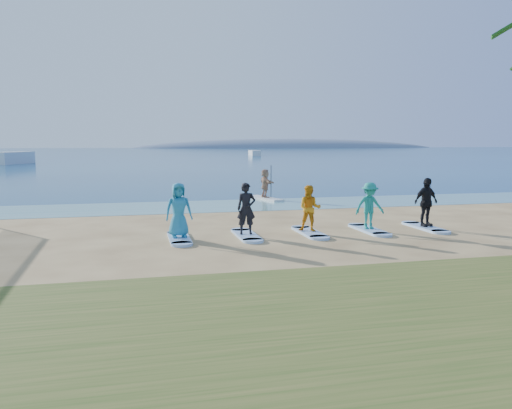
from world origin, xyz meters
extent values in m
plane|color=tan|center=(0.00, 0.00, 0.00)|extent=(600.00, 600.00, 0.00)
plane|color=teal|center=(0.00, 10.50, 0.01)|extent=(600.00, 600.00, 0.00)
plane|color=navy|center=(0.00, 160.00, 0.01)|extent=(600.00, 600.00, 0.00)
ellipsoid|color=slate|center=(95.00, 300.00, 0.00)|extent=(220.00, 56.00, 18.00)
cube|color=silver|center=(3.73, 12.89, 0.06)|extent=(1.57, 3.07, 0.12)
imported|color=tan|center=(3.73, 12.89, 0.95)|extent=(0.74, 1.60, 1.66)
cube|color=silver|center=(-22.07, 69.22, 0.00)|extent=(5.07, 8.18, 1.88)
cube|color=silver|center=(25.72, 108.27, 0.00)|extent=(2.61, 6.87, 1.37)
cube|color=#96BBE8|center=(-2.22, 1.74, 0.04)|extent=(0.70, 2.20, 0.09)
imported|color=teal|center=(-2.22, 1.74, 1.02)|extent=(0.98, 0.70, 1.87)
cube|color=#96BBE8|center=(0.14, 1.74, 0.04)|extent=(0.70, 2.20, 0.09)
imported|color=black|center=(0.14, 1.74, 1.00)|extent=(0.70, 0.49, 1.82)
cube|color=#96BBE8|center=(2.51, 1.74, 0.04)|extent=(0.70, 2.20, 0.09)
imported|color=orange|center=(2.51, 1.74, 0.93)|extent=(1.01, 0.92, 1.68)
cube|color=#96BBE8|center=(4.87, 1.74, 0.04)|extent=(0.70, 2.20, 0.09)
imported|color=#1C877B|center=(4.87, 1.74, 0.96)|extent=(1.14, 0.67, 1.74)
cube|color=#96BBE8|center=(7.23, 1.74, 0.04)|extent=(0.70, 2.20, 0.09)
imported|color=black|center=(7.23, 1.74, 1.03)|extent=(1.17, 0.68, 1.88)
camera|label=1|loc=(-3.59, -15.25, 3.31)|focal=35.00mm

